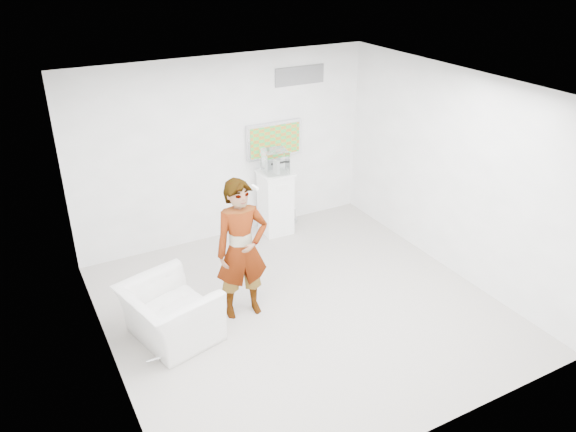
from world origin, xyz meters
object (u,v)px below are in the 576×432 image
object	(u,v)px
tv	(274,140)
person	(242,250)
floor_uplight	(292,214)
pedestal	(276,202)
armchair	(170,313)

from	to	relation	value
tv	person	world-z (taller)	person
tv	person	size ratio (longest dim) A/B	0.52
tv	person	distance (m)	2.74
floor_uplight	person	bearing A→B (deg)	-132.22
tv	floor_uplight	world-z (taller)	tv
tv	floor_uplight	xyz separation A→B (m)	(0.30, -0.10, -1.40)
person	tv	bearing A→B (deg)	59.85
pedestal	floor_uplight	distance (m)	0.61
armchair	floor_uplight	distance (m)	3.60
person	floor_uplight	xyz separation A→B (m)	(1.87, 2.06, -0.81)
floor_uplight	tv	bearing A→B (deg)	161.89
tv	pedestal	size ratio (longest dim) A/B	0.91
person	floor_uplight	size ratio (longest dim) A/B	6.50
tv	armchair	size ratio (longest dim) A/B	0.90
person	armchair	distance (m)	1.19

